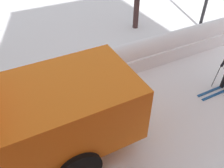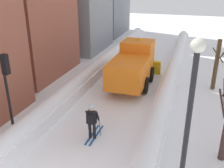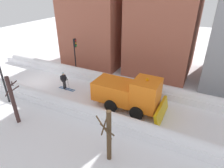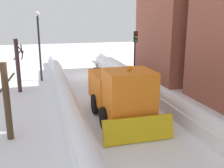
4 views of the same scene
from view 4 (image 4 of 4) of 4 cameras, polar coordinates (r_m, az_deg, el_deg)
ground_plane at (r=14.89m, az=2.23°, el=-6.42°), size 80.00×80.00×0.00m
snowbank_left at (r=15.79m, az=12.27°, el=-3.59°), size 1.10×36.00×1.11m
snowbank_right at (r=14.17m, az=-8.96°, el=-5.74°), size 1.10×36.00×1.04m
building_brick_near at (r=24.49m, az=17.96°, el=13.63°), size 8.57×7.36×10.43m
plow_truck at (r=13.71m, az=1.81°, el=-1.76°), size 3.20×5.98×3.12m
skier at (r=20.53m, az=-3.30°, el=2.38°), size 0.62×1.80×1.81m
traffic_light_pole at (r=22.18m, az=5.08°, el=8.23°), size 0.28×0.42×4.12m
street_lamp at (r=22.53m, az=-15.63°, el=9.58°), size 0.40×0.40×5.71m
bare_tree_near at (r=19.73m, az=-19.77°, el=3.96°), size 0.80×1.12×3.81m
bare_tree_mid at (r=12.22m, az=-22.00°, el=-3.35°), size 0.95×1.14×3.46m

